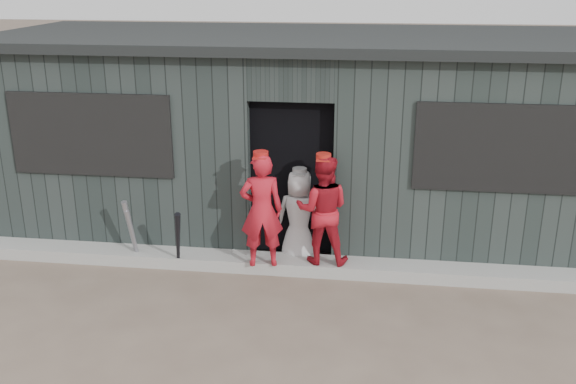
# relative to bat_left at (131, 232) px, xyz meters

# --- Properties ---
(ground) EXTENTS (80.00, 80.00, 0.00)m
(ground) POSITION_rel_bat_left_xyz_m (1.90, -1.74, -0.43)
(ground) COLOR brown
(ground) RESTS_ON ground
(curb) EXTENTS (8.00, 0.36, 0.15)m
(curb) POSITION_rel_bat_left_xyz_m (1.90, 0.08, -0.35)
(curb) COLOR gray
(curb) RESTS_ON ground
(bat_left) EXTENTS (0.09, 0.30, 0.86)m
(bat_left) POSITION_rel_bat_left_xyz_m (0.00, 0.00, 0.00)
(bat_left) COLOR gray
(bat_left) RESTS_ON ground
(bat_mid) EXTENTS (0.13, 0.24, 0.74)m
(bat_mid) POSITION_rel_bat_left_xyz_m (0.02, -0.01, -0.06)
(bat_mid) COLOR gray
(bat_mid) RESTS_ON ground
(bat_right) EXTENTS (0.21, 0.37, 0.82)m
(bat_right) POSITION_rel_bat_left_xyz_m (0.63, -0.16, -0.02)
(bat_right) COLOR black
(bat_right) RESTS_ON ground
(player_red_left) EXTENTS (0.55, 0.42, 1.34)m
(player_red_left) POSITION_rel_bat_left_xyz_m (1.62, -0.10, 0.39)
(player_red_left) COLOR red
(player_red_left) RESTS_ON curb
(player_red_right) EXTENTS (0.63, 0.49, 1.29)m
(player_red_right) POSITION_rel_bat_left_xyz_m (2.30, 0.08, 0.37)
(player_red_right) COLOR #AA1421
(player_red_right) RESTS_ON curb
(player_grey_back) EXTENTS (0.64, 0.48, 1.18)m
(player_grey_back) POSITION_rel_bat_left_xyz_m (2.00, 0.33, 0.16)
(player_grey_back) COLOR silver
(player_grey_back) RESTS_ON ground
(dugout) EXTENTS (8.30, 3.30, 2.62)m
(dugout) POSITION_rel_bat_left_xyz_m (1.90, 1.77, 0.86)
(dugout) COLOR black
(dugout) RESTS_ON ground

